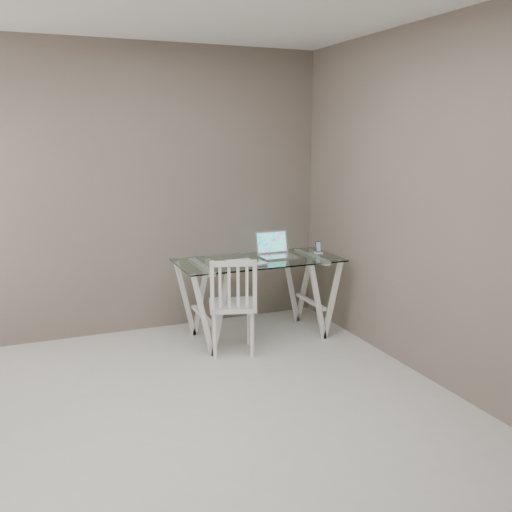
{
  "coord_description": "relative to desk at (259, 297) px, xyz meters",
  "views": [
    {
      "loc": [
        -0.84,
        -3.1,
        1.86
      ],
      "look_at": [
        0.99,
        1.31,
        0.85
      ],
      "focal_mm": 40.0,
      "sensor_mm": 36.0,
      "label": 1
    }
  ],
  "objects": [
    {
      "name": "room",
      "position": [
        -1.2,
        -1.59,
        1.33
      ],
      "size": [
        4.5,
        4.52,
        2.71
      ],
      "color": "#B6B4AE",
      "rests_on": "ground"
    },
    {
      "name": "desk",
      "position": [
        0.0,
        0.0,
        0.0
      ],
      "size": [
        1.5,
        0.7,
        0.75
      ],
      "color": "silver",
      "rests_on": "ground"
    },
    {
      "name": "chair",
      "position": [
        -0.37,
        -0.32,
        0.09
      ],
      "size": [
        0.49,
        0.49,
        0.86
      ],
      "rotation": [
        0.0,
        0.0,
        -0.28
      ],
      "color": "white",
      "rests_on": "ground"
    },
    {
      "name": "laptop",
      "position": [
        0.2,
        0.08,
        0.42
      ],
      "size": [
        0.33,
        0.28,
        0.23
      ],
      "color": "silver",
      "rests_on": "desk"
    },
    {
      "name": "keyboard",
      "position": [
        -0.19,
        0.02,
        0.37
      ],
      "size": [
        0.25,
        0.11,
        0.01
      ],
      "primitive_type": "cube",
      "color": "silver",
      "rests_on": "desk"
    },
    {
      "name": "mouse",
      "position": [
        -0.06,
        -0.23,
        0.38
      ],
      "size": [
        0.1,
        0.06,
        0.03
      ],
      "primitive_type": "ellipsoid",
      "color": "silver",
      "rests_on": "desk"
    },
    {
      "name": "phone_dock",
      "position": [
        0.64,
        0.03,
        0.4
      ],
      "size": [
        0.06,
        0.06,
        0.12
      ],
      "color": "white",
      "rests_on": "desk"
    }
  ]
}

